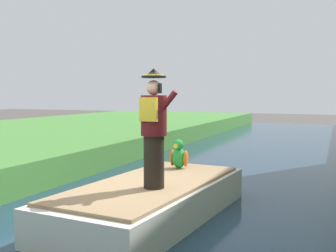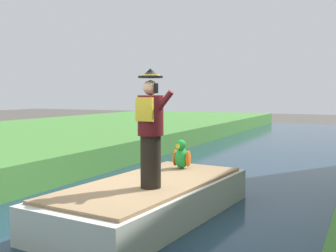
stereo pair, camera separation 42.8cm
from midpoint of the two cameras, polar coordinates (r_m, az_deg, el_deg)
The scene contains 5 objects.
ground_plane at distance 6.87m, azimuth -1.90°, elevation -13.97°, with size 80.00×80.00×0.00m, color #4C4742.
canal_water at distance 6.86m, azimuth -1.90°, elevation -13.57°, with size 5.82×48.00×0.10m, color #1E384C.
boat at distance 7.04m, azimuth -0.66°, elevation -10.12°, with size 2.15×4.34×0.61m.
person_pirate at distance 6.38m, azimuth -0.49°, elevation -0.37°, with size 0.61×0.42×1.85m.
parrot_plush at distance 8.15m, azimuth 3.38°, elevation -4.14°, with size 0.36×0.34×0.57m.
Camera 2 is at (3.23, -5.68, 2.18)m, focal length 44.29 mm.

